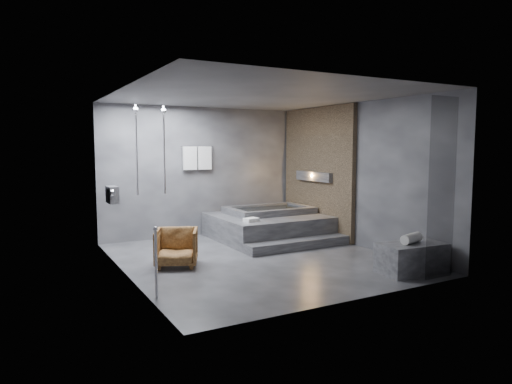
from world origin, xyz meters
TOP-DOWN VIEW (x-y plane):
  - room at (0.40, 0.24)m, footprint 5.00×5.04m
  - tub_deck at (1.05, 1.45)m, footprint 2.20×2.00m
  - tub_step at (1.05, 0.27)m, footprint 2.20×0.36m
  - concrete_bench at (1.65, -1.94)m, footprint 1.07×0.65m
  - driftwood_chair at (-1.41, 0.19)m, footprint 0.88×0.89m
  - rolled_towel at (1.65, -1.93)m, footprint 0.45×0.26m
  - deck_towel at (0.33, 0.85)m, footprint 0.30×0.24m

SIDE VIEW (x-z plane):
  - tub_step at x=1.05m, z-range 0.00..0.18m
  - concrete_bench at x=1.65m, z-range 0.00..0.46m
  - tub_deck at x=1.05m, z-range 0.00..0.50m
  - driftwood_chair at x=-1.41m, z-range 0.00..0.62m
  - deck_towel at x=0.33m, z-range 0.50..0.57m
  - rolled_towel at x=1.65m, z-range 0.46..0.62m
  - room at x=0.40m, z-range 0.32..3.14m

